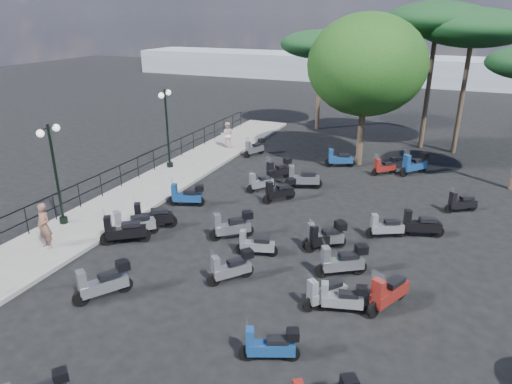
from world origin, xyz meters
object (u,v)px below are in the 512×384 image
at_px(scooter_3, 187,196).
at_px(scooter_7, 103,283).
at_px(scooter_22, 385,227).
at_px(scooter_23, 385,167).
at_px(scooter_4, 261,182).
at_px(scooter_13, 325,293).
at_px(pedestrian_far, 227,135).
at_px(pine_2, 321,44).
at_px(scooter_19, 342,299).
at_px(scooter_14, 255,245).
at_px(scooter_10, 280,191).
at_px(scooter_1, 124,231).
at_px(scooter_20, 342,262).
at_px(woman, 44,226).
at_px(scooter_2, 133,225).
at_px(broadleaf_tree, 367,65).
at_px(scooter_27, 420,225).
at_px(pine_1, 473,28).
at_px(lamp_post_1, 55,168).
at_px(scooter_29, 414,165).
at_px(scooter_28, 461,203).
at_px(scooter_30, 152,217).
at_px(scooter_9, 232,226).
at_px(scooter_11, 278,170).
at_px(scooter_26, 388,293).
at_px(pine_0, 437,21).
at_px(scooter_16, 302,179).
at_px(scooter_21, 326,237).
at_px(scooter_17, 339,159).
at_px(scooter_8, 231,268).
at_px(scooter_15, 325,236).
at_px(lamp_post_2, 167,123).
at_px(scooter_18, 270,346).
at_px(scooter_5, 255,148).

distance_m(scooter_3, scooter_7, 7.14).
height_order(scooter_22, scooter_23, scooter_22).
relative_size(scooter_4, scooter_13, 1.04).
distance_m(pedestrian_far, pine_2, 9.67).
relative_size(pedestrian_far, scooter_19, 1.07).
height_order(scooter_3, scooter_14, scooter_3).
xyz_separation_m(scooter_4, scooter_10, (1.26, -0.89, 0.04)).
distance_m(scooter_1, scooter_20, 7.95).
bearing_deg(scooter_13, woman, 42.53).
xyz_separation_m(scooter_2, broadleaf_tree, (6.07, 12.31, 4.92)).
distance_m(scooter_27, pine_1, 14.30).
relative_size(lamp_post_1, scooter_29, 2.57).
height_order(lamp_post_1, scooter_28, lamp_post_1).
bearing_deg(scooter_22, scooter_3, 64.42).
relative_size(scooter_19, scooter_30, 0.95).
bearing_deg(scooter_1, scooter_2, -36.14).
relative_size(woman, scooter_29, 1.07).
relative_size(scooter_9, scooter_11, 0.90).
bearing_deg(broadleaf_tree, scooter_28, -42.54).
xyz_separation_m(scooter_20, scooter_26, (1.61, -1.23, -0.01)).
xyz_separation_m(scooter_28, pine_0, (-2.40, 9.83, 7.12)).
distance_m(scooter_16, scooter_30, 7.73).
xyz_separation_m(scooter_11, scooter_21, (4.12, -6.18, -0.02)).
height_order(scooter_14, scooter_19, scooter_14).
bearing_deg(woman, scooter_9, 40.90).
bearing_deg(scooter_17, scooter_23, -120.63).
bearing_deg(lamp_post_1, broadleaf_tree, 44.37).
height_order(lamp_post_1, scooter_20, lamp_post_1).
bearing_deg(scooter_20, scooter_30, 53.41).
xyz_separation_m(scooter_8, scooter_29, (4.35, 13.01, 0.07)).
xyz_separation_m(pedestrian_far, scooter_27, (12.04, -7.85, -0.46)).
bearing_deg(scooter_15, pedestrian_far, 9.35).
height_order(pedestrian_far, scooter_2, pedestrian_far).
relative_size(scooter_11, scooter_17, 0.99).
xyz_separation_m(scooter_21, scooter_29, (2.16, 9.76, 0.07)).
relative_size(lamp_post_2, scooter_16, 2.38).
bearing_deg(scooter_16, scooter_15, -174.77).
bearing_deg(lamp_post_2, scooter_26, -44.37).
bearing_deg(scooter_11, scooter_2, 98.80).
bearing_deg(scooter_4, scooter_7, 119.64).
bearing_deg(lamp_post_1, woman, -70.19).
xyz_separation_m(scooter_18, scooter_26, (2.32, 3.30, 0.06)).
xyz_separation_m(scooter_11, scooter_18, (4.36, -12.27, -0.06)).
bearing_deg(pine_2, scooter_16, -77.30).
height_order(broadleaf_tree, pine_0, pine_0).
bearing_deg(scooter_5, scooter_15, 149.19).
distance_m(scooter_8, scooter_18, 3.74).
height_order(lamp_post_2, scooter_7, lamp_post_2).
bearing_deg(scooter_26, woman, 31.95).
height_order(scooter_15, scooter_28, scooter_15).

